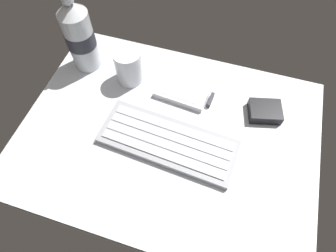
# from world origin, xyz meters

# --- Properties ---
(ground_plane) EXTENTS (0.64, 0.48, 0.03)m
(ground_plane) POSITION_xyz_m (0.00, -0.00, -0.01)
(ground_plane) COLOR silver
(keyboard) EXTENTS (0.30, 0.13, 0.02)m
(keyboard) POSITION_xyz_m (0.01, -0.02, 0.01)
(keyboard) COLOR #93969B
(keyboard) RESTS_ON ground_plane
(handheld_device) EXTENTS (0.13, 0.09, 0.02)m
(handheld_device) POSITION_xyz_m (0.01, 0.11, 0.01)
(handheld_device) COLOR silver
(handheld_device) RESTS_ON ground_plane
(juice_cup) EXTENTS (0.06, 0.06, 0.09)m
(juice_cup) POSITION_xyz_m (-0.13, 0.12, 0.04)
(juice_cup) COLOR silver
(juice_cup) RESTS_ON ground_plane
(water_bottle) EXTENTS (0.07, 0.07, 0.21)m
(water_bottle) POSITION_xyz_m (-0.25, 0.13, 0.09)
(water_bottle) COLOR silver
(water_bottle) RESTS_ON ground_plane
(charger_block) EXTENTS (0.08, 0.07, 0.02)m
(charger_block) POSITION_xyz_m (0.19, 0.11, 0.01)
(charger_block) COLOR black
(charger_block) RESTS_ON ground_plane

